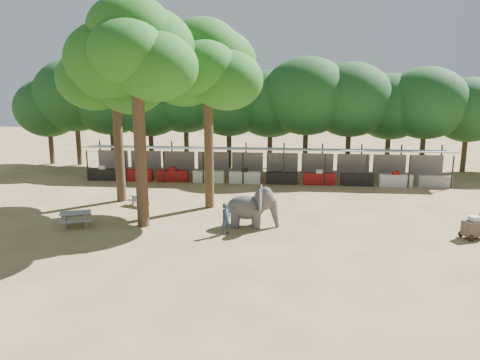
# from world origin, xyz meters

# --- Properties ---
(ground) EXTENTS (100.00, 100.00, 0.00)m
(ground) POSITION_xyz_m (0.00, 0.00, 0.00)
(ground) COLOR brown
(ground) RESTS_ON ground
(vendor_stalls) EXTENTS (28.00, 2.99, 2.80)m
(vendor_stalls) POSITION_xyz_m (-0.00, 13.84, 1.18)
(vendor_stalls) COLOR #A9ABB2
(vendor_stalls) RESTS_ON ground
(yard_tree_left) EXTENTS (7.10, 6.90, 11.02)m
(yard_tree_left) POSITION_xyz_m (-9.13, 7.19, 8.20)
(yard_tree_left) COLOR #332316
(yard_tree_left) RESTS_ON ground
(yard_tree_center) EXTENTS (7.10, 6.90, 12.04)m
(yard_tree_center) POSITION_xyz_m (-6.13, 2.19, 9.21)
(yard_tree_center) COLOR #332316
(yard_tree_center) RESTS_ON ground
(yard_tree_back) EXTENTS (7.10, 6.90, 11.36)m
(yard_tree_back) POSITION_xyz_m (-3.13, 6.19, 8.54)
(yard_tree_back) COLOR #332316
(yard_tree_back) RESTS_ON ground
(backdrop_trees) EXTENTS (46.46, 5.95, 8.33)m
(backdrop_trees) POSITION_xyz_m (0.00, 19.00, 5.51)
(backdrop_trees) COLOR #332316
(backdrop_trees) RESTS_ON ground
(elephant) EXTENTS (2.86, 2.21, 2.21)m
(elephant) POSITION_xyz_m (-0.08, 2.46, 1.11)
(elephant) COLOR #403E3E
(elephant) RESTS_ON ground
(handler) EXTENTS (0.67, 0.71, 1.65)m
(handler) POSITION_xyz_m (-1.34, 1.02, 0.82)
(handler) COLOR #26384C
(handler) RESTS_ON ground
(picnic_table_near) EXTENTS (2.00, 1.90, 0.80)m
(picnic_table_near) POSITION_xyz_m (-9.63, 1.54, 0.52)
(picnic_table_near) COLOR gray
(picnic_table_near) RESTS_ON ground
(picnic_table_far) EXTENTS (1.67, 1.60, 0.66)m
(picnic_table_far) POSITION_xyz_m (-7.42, 6.05, 0.43)
(picnic_table_far) COLOR gray
(picnic_table_far) RESTS_ON ground
(cart_front) EXTENTS (1.39, 1.16, 1.16)m
(cart_front) POSITION_xyz_m (11.14, 1.61, 0.57)
(cart_front) COLOR #3D322B
(cart_front) RESTS_ON ground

